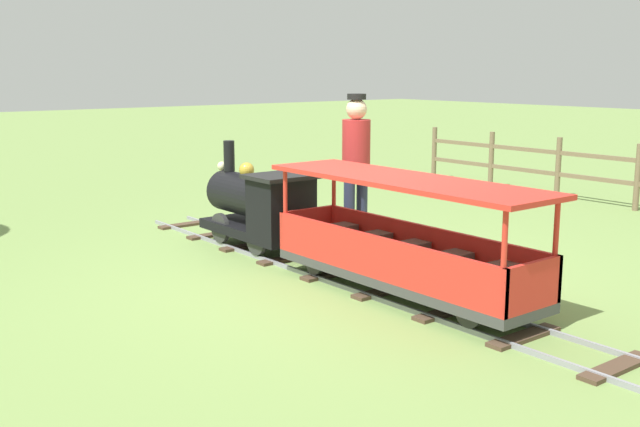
{
  "coord_description": "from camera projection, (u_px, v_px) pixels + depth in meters",
  "views": [
    {
      "loc": [
        -4.27,
        -5.24,
        1.87
      ],
      "look_at": [
        0.0,
        0.19,
        0.55
      ],
      "focal_mm": 42.4,
      "sensor_mm": 36.0,
      "label": 1
    }
  ],
  "objects": [
    {
      "name": "locomotive",
      "position": [
        259.0,
        205.0,
        7.83
      ],
      "size": [
        0.64,
        1.45,
        1.07
      ],
      "color": "black",
      "rests_on": "ground_plane"
    },
    {
      "name": "conductor_person",
      "position": [
        356.0,
        157.0,
        8.02
      ],
      "size": [
        0.3,
        0.3,
        1.62
      ],
      "color": "#282D47",
      "rests_on": "ground_plane"
    },
    {
      "name": "fence_section",
      "position": [
        638.0,
        175.0,
        10.08
      ],
      "size": [
        0.08,
        7.48,
        0.9
      ],
      "color": "#756047",
      "rests_on": "ground_plane"
    },
    {
      "name": "track",
      "position": [
        333.0,
        273.0,
        6.98
      ],
      "size": [
        0.68,
        6.4,
        0.04
      ],
      "color": "gray",
      "rests_on": "ground_plane"
    },
    {
      "name": "ground_plane",
      "position": [
        333.0,
        275.0,
        6.99
      ],
      "size": [
        60.0,
        60.0,
        0.0
      ],
      "primitive_type": "plane",
      "color": "#75934C"
    },
    {
      "name": "passenger_car",
      "position": [
        403.0,
        249.0,
        6.21
      ],
      "size": [
        0.74,
        2.7,
        0.97
      ],
      "color": "#3F3F3F",
      "rests_on": "ground_plane"
    }
  ]
}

